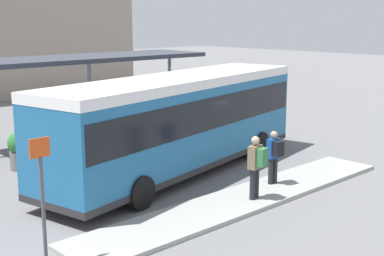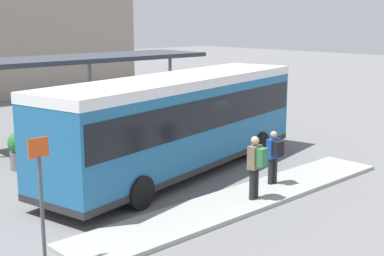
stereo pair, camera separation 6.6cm
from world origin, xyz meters
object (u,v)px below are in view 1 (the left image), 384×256
at_px(platform_sign, 43,198).
at_px(bicycle_green, 259,120).
at_px(pedestrian_companion, 256,163).
at_px(bicycle_orange, 247,118).
at_px(city_bus, 180,117).
at_px(potted_planter_near_shelter, 19,150).
at_px(bicycle_yellow, 232,115).
at_px(pedestrian_waiting, 274,154).

bearing_deg(platform_sign, bicycle_green, 23.70).
distance_m(pedestrian_companion, bicycle_orange, 11.37).
distance_m(city_bus, bicycle_green, 8.58).
bearing_deg(potted_planter_near_shelter, bicycle_yellow, 3.28).
bearing_deg(city_bus, bicycle_green, 9.82).
bearing_deg(platform_sign, bicycle_yellow, 29.04).
relative_size(city_bus, platform_sign, 4.07).
distance_m(bicycle_green, potted_planter_near_shelter, 11.64).
xyz_separation_m(bicycle_yellow, platform_sign, (-14.55, -8.08, 1.18)).
distance_m(bicycle_green, bicycle_orange, 0.84).
relative_size(city_bus, pedestrian_waiting, 6.89).
height_order(city_bus, bicycle_green, city_bus).
distance_m(pedestrian_companion, bicycle_green, 10.74).
height_order(pedestrian_companion, bicycle_orange, pedestrian_companion).
xyz_separation_m(pedestrian_companion, bicycle_green, (8.30, 6.77, -0.77)).
bearing_deg(bicycle_yellow, city_bus, -54.02).
xyz_separation_m(pedestrian_companion, bicycle_yellow, (8.25, 8.44, -0.78)).
height_order(pedestrian_companion, bicycle_green, pedestrian_companion).
bearing_deg(pedestrian_waiting, bicycle_green, -40.23).
relative_size(bicycle_green, platform_sign, 0.63).
relative_size(pedestrian_waiting, bicycle_yellow, 0.95).
height_order(city_bus, bicycle_yellow, city_bus).
bearing_deg(pedestrian_companion, potted_planter_near_shelter, 12.16).
bearing_deg(bicycle_green, bicycle_orange, 0.90).
xyz_separation_m(city_bus, bicycle_green, (7.85, 3.09, -1.52)).
xyz_separation_m(city_bus, platform_sign, (-6.75, -3.32, -0.35)).
xyz_separation_m(city_bus, bicycle_yellow, (7.80, 4.76, -1.53)).
relative_size(bicycle_green, potted_planter_near_shelter, 1.35).
height_order(bicycle_orange, bicycle_yellow, bicycle_yellow).
relative_size(city_bus, pedestrian_companion, 6.32).
bearing_deg(potted_planter_near_shelter, platform_sign, -112.13).
bearing_deg(city_bus, bicycle_orange, 14.56).
bearing_deg(bicycle_yellow, pedestrian_waiting, -35.95).
bearing_deg(pedestrian_waiting, platform_sign, 98.60).
height_order(pedestrian_waiting, platform_sign, platform_sign).
bearing_deg(potted_planter_near_shelter, bicycle_green, -4.98).
xyz_separation_m(pedestrian_waiting, platform_sign, (-7.79, -0.17, 0.49)).
xyz_separation_m(pedestrian_companion, platform_sign, (-6.31, 0.35, 0.40)).
bearing_deg(bicycle_yellow, platform_sign, -56.36).
bearing_deg(bicycle_orange, pedestrian_waiting, -48.72).
distance_m(bicycle_green, platform_sign, 15.99).
relative_size(pedestrian_companion, bicycle_orange, 1.12).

